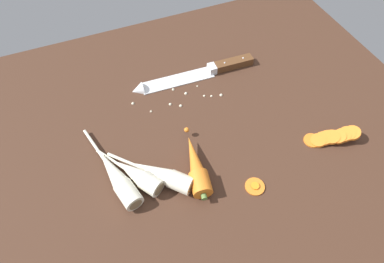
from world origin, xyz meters
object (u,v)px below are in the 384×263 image
Objects in this scene: parsnip_mid_left at (117,177)px; parsnip_mid_right at (163,175)px; carrot_slice_stray_near at (255,186)px; parsnip_front at (138,175)px; whole_carrot at (196,167)px; chefs_knife at (192,75)px; carrot_slice_stack at (332,137)px.

parsnip_mid_left is 1.41× the size of parsnip_mid_right.
parsnip_mid_right reaches higher than carrot_slice_stray_near.
carrot_slice_stray_near is (22.44, -11.11, -1.62)cm from parsnip_front.
parsnip_mid_right is 3.98× the size of carrot_slice_stray_near.
whole_carrot is 12.63cm from parsnip_front.
parsnip_mid_left is at bearing 166.17° from whole_carrot.
carrot_slice_stray_near is (17.50, -9.17, -1.62)cm from parsnip_mid_right.
chefs_knife is 2.15× the size of parsnip_front.
parsnip_mid_right is 1.36× the size of carrot_slice_stack.
carrot_slice_stack is 2.92× the size of carrot_slice_stray_near.
parsnip_mid_right is (9.12, -3.17, 0.00)cm from parsnip_mid_left.
carrot_slice_stray_near is at bearing -90.59° from chefs_knife.
parsnip_mid_left is 29.38cm from carrot_slice_stray_near.
parsnip_front is 45.50cm from carrot_slice_stack.
parsnip_mid_right is at bearing -21.39° from parsnip_front.
parsnip_mid_right is (-17.87, -26.77, 1.33)cm from chefs_knife.
whole_carrot reaches higher than parsnip_mid_left.
carrot_slice_stack is at bearing -9.75° from parsnip_mid_left.
parsnip_mid_left reaches higher than carrot_slice_stack.
parsnip_front is 3.85× the size of carrot_slice_stray_near.
whole_carrot is 1.13× the size of parsnip_front.
parsnip_front and parsnip_mid_left have the same top height.
carrot_slice_stray_near is (-0.37, -35.94, -0.29)cm from chefs_knife.
parsnip_front is (-22.81, -24.84, 1.33)cm from chefs_knife.
parsnip_front is at bearing -132.57° from chefs_knife.
chefs_knife is 38.94cm from carrot_slice_stack.
parsnip_front is at bearing 153.67° from carrot_slice_stray_near.
parsnip_front reaches higher than carrot_slice_stray_near.
carrot_slice_stack is at bearing -7.51° from parsnip_mid_right.
carrot_slice_stray_near is (26.61, -12.34, -1.62)cm from parsnip_mid_left.
chefs_knife is at bearing 69.21° from whole_carrot.
chefs_knife is 35.88cm from parsnip_mid_left.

